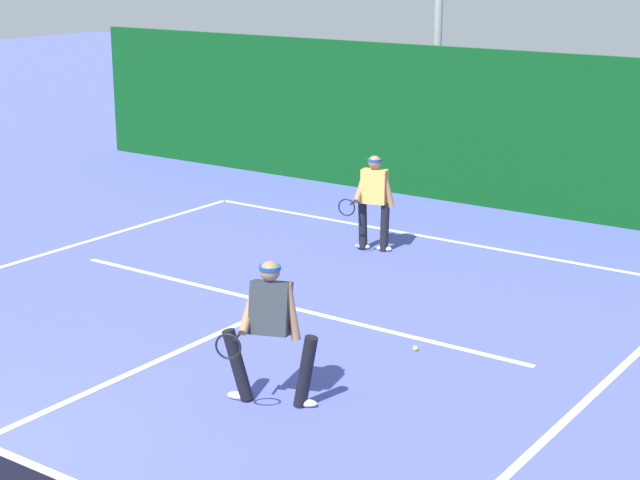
% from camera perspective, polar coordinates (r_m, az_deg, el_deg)
% --- Properties ---
extents(court_line_baseline_far, '(9.53, 0.10, 0.01)m').
position_cam_1_polar(court_line_baseline_far, '(18.18, 6.19, 0.15)').
color(court_line_baseline_far, white).
rests_on(court_line_baseline_far, ground_plane).
extents(court_line_service, '(7.77, 0.10, 0.01)m').
position_cam_1_polar(court_line_service, '(14.67, -2.19, -3.64)').
color(court_line_service, white).
rests_on(court_line_service, ground_plane).
extents(court_line_centre, '(0.10, 6.40, 0.01)m').
position_cam_1_polar(court_line_centre, '(12.49, -11.07, -7.53)').
color(court_line_centre, white).
rests_on(court_line_centre, ground_plane).
extents(player_near, '(1.09, 0.98, 1.67)m').
position_cam_1_polar(player_near, '(11.28, -2.79, -4.81)').
color(player_near, black).
rests_on(player_near, ground_plane).
extents(player_far, '(0.70, 0.91, 1.62)m').
position_cam_1_polar(player_far, '(17.12, 3.00, 2.31)').
color(player_far, black).
rests_on(player_far, ground_plane).
extents(tennis_ball, '(0.07, 0.07, 0.07)m').
position_cam_1_polar(tennis_ball, '(13.10, 5.32, -6.01)').
color(tennis_ball, '#D1E033').
rests_on(tennis_ball, ground_plane).
extents(back_fence_windscreen, '(20.98, 0.12, 3.07)m').
position_cam_1_polar(back_fence_windscreen, '(20.14, 9.99, 6.01)').
color(back_fence_windscreen, '#0A4215').
rests_on(back_fence_windscreen, ground_plane).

